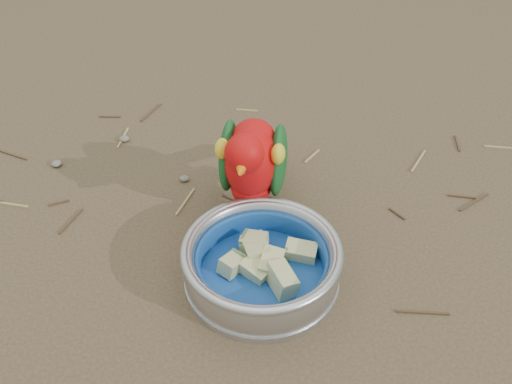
{
  "coord_description": "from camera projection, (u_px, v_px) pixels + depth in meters",
  "views": [
    {
      "loc": [
        -0.01,
        -0.53,
        0.57
      ],
      "look_at": [
        0.01,
        0.07,
        0.08
      ],
      "focal_mm": 40.0,
      "sensor_mm": 36.0,
      "label": 1
    }
  ],
  "objects": [
    {
      "name": "ground",
      "position": [
        252.0,
        271.0,
        0.77
      ],
      "size": [
        60.0,
        60.0,
        0.0
      ],
      "primitive_type": "plane",
      "color": "brown"
    },
    {
      "name": "food_bowl",
      "position": [
        262.0,
        276.0,
        0.75
      ],
      "size": [
        0.2,
        0.2,
        0.02
      ],
      "primitive_type": "cylinder",
      "color": "#B2B2BA",
      "rests_on": "ground"
    },
    {
      "name": "bowl_wall",
      "position": [
        262.0,
        260.0,
        0.73
      ],
      "size": [
        0.2,
        0.2,
        0.04
      ],
      "primitive_type": null,
      "color": "#B2B2BA",
      "rests_on": "food_bowl"
    },
    {
      "name": "fruit_wedges",
      "position": [
        262.0,
        264.0,
        0.73
      ],
      "size": [
        0.12,
        0.12,
        0.03
      ],
      "primitive_type": null,
      "color": "#C1BF82",
      "rests_on": "food_bowl"
    },
    {
      "name": "lory_parrot",
      "position": [
        251.0,
        170.0,
        0.81
      ],
      "size": [
        0.13,
        0.22,
        0.16
      ],
      "primitive_type": null,
      "rotation": [
        0.0,
        0.0,
        -3.33
      ],
      "color": "#BF0A0B",
      "rests_on": "ground"
    },
    {
      "name": "ground_debris",
      "position": [
        250.0,
        243.0,
        0.8
      ],
      "size": [
        0.9,
        0.8,
        0.01
      ],
      "primitive_type": null,
      "color": "#A28C56",
      "rests_on": "ground"
    }
  ]
}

